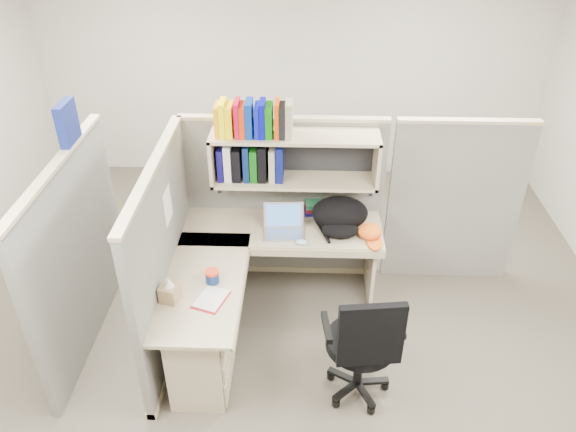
{
  "coord_description": "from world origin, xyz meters",
  "views": [
    {
      "loc": [
        0.19,
        -3.49,
        3.49
      ],
      "look_at": [
        0.06,
        0.25,
        1.06
      ],
      "focal_mm": 35.0,
      "sensor_mm": 36.0,
      "label": 1
    }
  ],
  "objects_px": {
    "snack_canister": "(212,276)",
    "task_chair": "(361,361)",
    "laptop": "(284,222)",
    "backpack": "(340,217)",
    "desk": "(226,319)"
  },
  "relations": [
    {
      "from": "desk",
      "to": "task_chair",
      "type": "bearing_deg",
      "value": -18.15
    },
    {
      "from": "snack_canister",
      "to": "task_chair",
      "type": "distance_m",
      "value": 1.27
    },
    {
      "from": "desk",
      "to": "laptop",
      "type": "bearing_deg",
      "value": 60.56
    },
    {
      "from": "laptop",
      "to": "snack_canister",
      "type": "height_order",
      "value": "laptop"
    },
    {
      "from": "laptop",
      "to": "backpack",
      "type": "height_order",
      "value": "backpack"
    },
    {
      "from": "desk",
      "to": "laptop",
      "type": "relative_size",
      "value": 5.05
    },
    {
      "from": "snack_canister",
      "to": "task_chair",
      "type": "xyz_separation_m",
      "value": [
        1.12,
        -0.43,
        -0.4
      ]
    },
    {
      "from": "task_chair",
      "to": "snack_canister",
      "type": "bearing_deg",
      "value": 158.97
    },
    {
      "from": "snack_canister",
      "to": "task_chair",
      "type": "bearing_deg",
      "value": -21.03
    },
    {
      "from": "desk",
      "to": "backpack",
      "type": "relative_size",
      "value": 3.6
    },
    {
      "from": "laptop",
      "to": "snack_canister",
      "type": "xyz_separation_m",
      "value": [
        -0.52,
        -0.66,
        -0.07
      ]
    },
    {
      "from": "snack_canister",
      "to": "task_chair",
      "type": "relative_size",
      "value": 0.1
    },
    {
      "from": "laptop",
      "to": "backpack",
      "type": "distance_m",
      "value": 0.49
    },
    {
      "from": "laptop",
      "to": "task_chair",
      "type": "relative_size",
      "value": 0.32
    },
    {
      "from": "desk",
      "to": "snack_canister",
      "type": "xyz_separation_m",
      "value": [
        -0.09,
        0.09,
        0.35
      ]
    }
  ]
}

